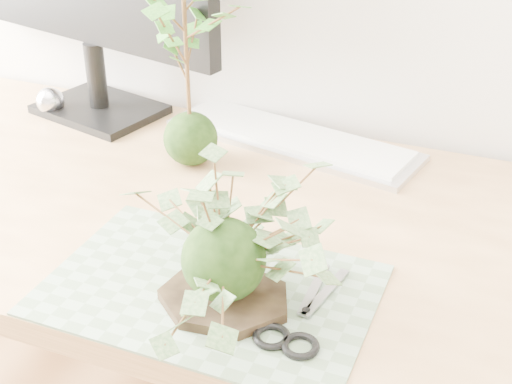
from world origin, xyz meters
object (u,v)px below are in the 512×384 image
(desk, at_px, (236,257))
(ivy_kokedama, at_px, (223,225))
(keyboard, at_px, (292,138))
(maple_kokedama, at_px, (184,7))

(desk, distance_m, ivy_kokedama, 0.32)
(ivy_kokedama, xyz_separation_m, keyboard, (-0.08, 0.50, -0.12))
(desk, distance_m, keyboard, 0.29)
(maple_kokedama, bearing_deg, keyboard, 46.60)
(desk, height_order, maple_kokedama, maple_kokedama)
(desk, bearing_deg, ivy_kokedama, -69.92)
(desk, height_order, ivy_kokedama, ivy_kokedama)
(keyboard, bearing_deg, desk, -78.19)
(maple_kokedama, height_order, keyboard, maple_kokedama)
(ivy_kokedama, distance_m, keyboard, 0.52)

